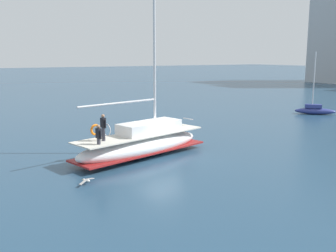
{
  "coord_description": "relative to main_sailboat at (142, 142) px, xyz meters",
  "views": [
    {
      "loc": [
        20.79,
        -12.25,
        6.36
      ],
      "look_at": [
        -0.52,
        0.73,
        1.8
      ],
      "focal_mm": 41.12,
      "sensor_mm": 36.0,
      "label": 1
    }
  ],
  "objects": [
    {
      "name": "mooring_buoy",
      "position": [
        -7.64,
        5.13,
        -0.7
      ],
      "size": [
        0.74,
        0.74,
        0.97
      ],
      "color": "silver",
      "rests_on": "ground"
    },
    {
      "name": "ground_plane",
      "position": [
        0.54,
        1.2,
        -0.92
      ],
      "size": [
        400.0,
        400.0,
        0.0
      ],
      "primitive_type": "plane",
      "color": "navy"
    },
    {
      "name": "seagull",
      "position": [
        3.47,
        -4.95,
        -0.7
      ],
      "size": [
        0.75,
        1.01,
        0.17
      ],
      "color": "silver",
      "rests_on": "ground"
    },
    {
      "name": "moored_sloop_near",
      "position": [
        -6.15,
        24.68,
        -0.42
      ],
      "size": [
        3.83,
        3.7,
        6.82
      ],
      "color": "navy",
      "rests_on": "ground"
    },
    {
      "name": "main_sailboat",
      "position": [
        0.0,
        0.0,
        0.0
      ],
      "size": [
        4.56,
        9.89,
        14.29
      ],
      "color": "white",
      "rests_on": "ground"
    }
  ]
}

